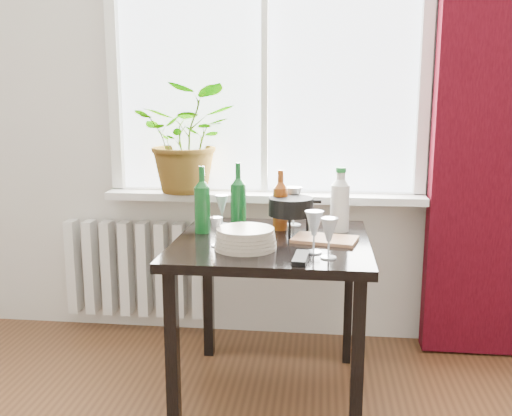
# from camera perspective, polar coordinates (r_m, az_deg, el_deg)

# --- Properties ---
(window) EXTENTS (1.72, 0.08, 1.62)m
(window) POSITION_cam_1_polar(r_m,az_deg,el_deg) (3.13, 0.93, 15.52)
(window) COLOR white
(window) RESTS_ON ground
(windowsill) EXTENTS (1.72, 0.20, 0.04)m
(windowsill) POSITION_cam_1_polar(r_m,az_deg,el_deg) (3.10, 0.76, 1.17)
(windowsill) COLOR silver
(windowsill) RESTS_ON ground
(curtain) EXTENTS (0.50, 0.12, 2.56)m
(curtain) POSITION_cam_1_polar(r_m,az_deg,el_deg) (3.11, 21.99, 9.13)
(curtain) COLOR #33040C
(curtain) RESTS_ON ground
(radiator) EXTENTS (0.80, 0.10, 0.55)m
(radiator) POSITION_cam_1_polar(r_m,az_deg,el_deg) (3.39, -11.99, -5.93)
(radiator) COLOR silver
(radiator) RESTS_ON ground
(table) EXTENTS (0.85, 0.85, 0.74)m
(table) POSITION_cam_1_polar(r_m,az_deg,el_deg) (2.55, 1.59, -5.17)
(table) COLOR black
(table) RESTS_ON ground
(potted_plant) EXTENTS (0.54, 0.47, 0.58)m
(potted_plant) POSITION_cam_1_polar(r_m,az_deg,el_deg) (3.10, -6.76, 6.92)
(potted_plant) COLOR #35711E
(potted_plant) RESTS_ON windowsill
(wine_bottle_left) EXTENTS (0.09, 0.09, 0.31)m
(wine_bottle_left) POSITION_cam_1_polar(r_m,az_deg,el_deg) (2.63, -5.40, 0.88)
(wine_bottle_left) COLOR #0D4718
(wine_bottle_left) RESTS_ON table
(wine_bottle_right) EXTENTS (0.08, 0.08, 0.32)m
(wine_bottle_right) POSITION_cam_1_polar(r_m,az_deg,el_deg) (2.71, -1.78, 1.28)
(wine_bottle_right) COLOR #0E491B
(wine_bottle_right) RESTS_ON table
(bottle_amber) EXTENTS (0.07, 0.07, 0.29)m
(bottle_amber) POSITION_cam_1_polar(r_m,az_deg,el_deg) (2.68, 2.46, 0.88)
(bottle_amber) COLOR #79340D
(bottle_amber) RESTS_ON table
(cleaning_bottle) EXTENTS (0.11, 0.11, 0.31)m
(cleaning_bottle) POSITION_cam_1_polar(r_m,az_deg,el_deg) (2.67, 8.41, 0.92)
(cleaning_bottle) COLOR silver
(cleaning_bottle) RESTS_ON table
(wineglass_front_right) EXTENTS (0.08, 0.08, 0.18)m
(wineglass_front_right) POSITION_cam_1_polar(r_m,az_deg,el_deg) (2.30, 5.82, -2.36)
(wineglass_front_right) COLOR #B6BDC4
(wineglass_front_right) RESTS_ON table
(wineglass_far_right) EXTENTS (0.09, 0.09, 0.17)m
(wineglass_far_right) POSITION_cam_1_polar(r_m,az_deg,el_deg) (2.23, 7.29, -2.95)
(wineglass_far_right) COLOR silver
(wineglass_far_right) RESTS_ON table
(wineglass_back_center) EXTENTS (0.09, 0.09, 0.20)m
(wineglass_back_center) POSITION_cam_1_polar(r_m,az_deg,el_deg) (2.77, 3.77, 0.23)
(wineglass_back_center) COLOR silver
(wineglass_back_center) RESTS_ON table
(wineglass_back_left) EXTENTS (0.08, 0.08, 0.15)m
(wineglass_back_left) POSITION_cam_1_polar(r_m,az_deg,el_deg) (2.79, -3.43, -0.19)
(wineglass_back_left) COLOR silver
(wineglass_back_left) RESTS_ON table
(wineglass_front_left) EXTENTS (0.07, 0.07, 0.13)m
(wineglass_front_left) POSITION_cam_1_polar(r_m,az_deg,el_deg) (2.40, -3.98, -2.37)
(wineglass_front_left) COLOR #B0B5BD
(wineglass_front_left) RESTS_ON table
(plate_stack) EXTENTS (0.35, 0.35, 0.08)m
(plate_stack) POSITION_cam_1_polar(r_m,az_deg,el_deg) (2.37, -1.07, -3.09)
(plate_stack) COLOR #BCB09C
(plate_stack) RESTS_ON table
(fondue_pot) EXTENTS (0.28, 0.26, 0.16)m
(fondue_pot) POSITION_cam_1_polar(r_m,az_deg,el_deg) (2.65, 3.50, -0.67)
(fondue_pot) COLOR black
(fondue_pot) RESTS_ON table
(tv_remote) EXTENTS (0.06, 0.18, 0.02)m
(tv_remote) POSITION_cam_1_polar(r_m,az_deg,el_deg) (2.22, 4.50, -4.98)
(tv_remote) COLOR black
(tv_remote) RESTS_ON table
(cutting_board) EXTENTS (0.30, 0.23, 0.01)m
(cutting_board) POSITION_cam_1_polar(r_m,az_deg,el_deg) (2.51, 6.91, -3.12)
(cutting_board) COLOR #AC744D
(cutting_board) RESTS_ON table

